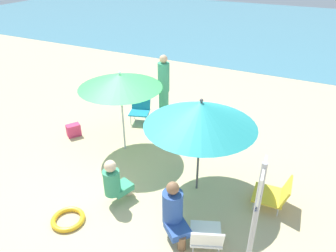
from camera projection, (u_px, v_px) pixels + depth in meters
name	position (u px, v px, depth m)	size (l,w,h in m)	color
ground_plane	(133.00, 169.00, 6.42)	(40.00, 40.00, 0.00)	#CCB789
sea_water	(272.00, 26.00, 17.87)	(40.00, 16.00, 0.01)	teal
umbrella_green	(120.00, 81.00, 6.30)	(1.68, 1.68, 1.78)	silver
umbrella_teal	(201.00, 114.00, 5.16)	(1.87, 1.87, 1.80)	#4C4C51
beach_chair_a	(206.00, 236.00, 4.56)	(0.64, 0.71, 0.57)	white
beach_chair_b	(275.00, 194.00, 5.36)	(0.61, 0.56, 0.55)	gold
beach_chair_c	(140.00, 108.00, 8.05)	(0.60, 0.63, 0.64)	teal
person_a	(115.00, 182.00, 5.38)	(0.38, 0.53, 0.89)	#389970
person_b	(174.00, 211.00, 4.71)	(0.53, 0.51, 0.98)	#2D519E
person_c	(164.00, 90.00, 7.65)	(0.28, 0.28, 1.75)	#389970
warning_sign	(254.00, 222.00, 3.38)	(0.07, 0.43, 2.11)	#ADADB2
swim_ring	(68.00, 219.00, 5.17)	(0.54, 0.54, 0.08)	yellow
beach_bag	(74.00, 130.00, 7.47)	(0.30, 0.20, 0.29)	#DB3866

